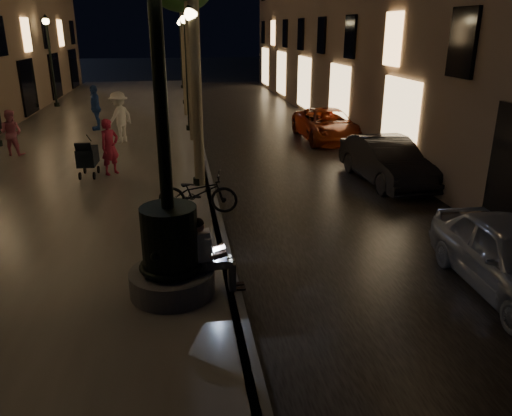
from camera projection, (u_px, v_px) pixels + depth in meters
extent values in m
plane|color=black|center=(198.00, 139.00, 20.57)|extent=(120.00, 120.00, 0.00)
cube|color=black|center=(269.00, 137.00, 21.00)|extent=(6.00, 45.00, 0.02)
cube|color=#69645D|center=(98.00, 140.00, 19.95)|extent=(8.00, 45.00, 0.20)
cube|color=#59595B|center=(198.00, 137.00, 20.53)|extent=(0.25, 45.00, 0.20)
cylinder|color=#59595B|center=(172.00, 281.00, 8.21)|extent=(1.40, 1.40, 0.40)
cylinder|color=black|center=(170.00, 240.00, 7.95)|extent=(0.90, 0.90, 1.10)
torus|color=black|center=(171.00, 265.00, 8.11)|extent=(1.04, 1.04, 0.10)
torus|color=black|center=(168.00, 216.00, 7.82)|extent=(0.89, 0.89, 0.09)
cylinder|color=black|center=(161.00, 103.00, 7.22)|extent=(0.20, 0.20, 3.20)
cube|color=gray|center=(205.00, 263.00, 8.19)|extent=(0.34, 0.23, 0.17)
cube|color=silver|center=(201.00, 246.00, 8.08)|extent=(0.42, 0.24, 0.53)
sphere|color=tan|center=(199.00, 226.00, 7.95)|extent=(0.20, 0.20, 0.20)
sphere|color=black|center=(198.00, 224.00, 7.94)|extent=(0.20, 0.20, 0.20)
cube|color=gray|center=(219.00, 265.00, 8.15)|extent=(0.43, 0.12, 0.13)
cube|color=gray|center=(219.00, 260.00, 8.30)|extent=(0.43, 0.12, 0.13)
cube|color=gray|center=(232.00, 277.00, 8.26)|extent=(0.12, 0.11, 0.48)
cube|color=gray|center=(231.00, 272.00, 8.42)|extent=(0.12, 0.11, 0.48)
cube|color=black|center=(238.00, 289.00, 8.35)|extent=(0.24, 0.09, 0.03)
cube|color=black|center=(237.00, 284.00, 8.51)|extent=(0.24, 0.09, 0.03)
cube|color=black|center=(220.00, 258.00, 8.20)|extent=(0.23, 0.31, 0.02)
cube|color=black|center=(211.00, 253.00, 8.15)|extent=(0.08, 0.31, 0.20)
cube|color=#A1C3E6|center=(212.00, 253.00, 8.15)|extent=(0.06, 0.28, 0.17)
cylinder|color=#6B604C|center=(197.00, 94.00, 13.11)|extent=(0.28, 0.28, 5.00)
cylinder|color=#6B604C|center=(191.00, 73.00, 18.67)|extent=(0.28, 0.28, 5.10)
cylinder|color=#6B604C|center=(185.00, 64.00, 24.26)|extent=(0.28, 0.28, 4.90)
cylinder|color=#6B604C|center=(184.00, 55.00, 29.80)|extent=(0.28, 0.28, 5.20)
cylinder|color=black|center=(198.00, 181.00, 13.92)|extent=(0.28, 0.28, 0.20)
cylinder|color=black|center=(195.00, 105.00, 13.20)|extent=(0.12, 0.12, 4.40)
sphere|color=#FFD88C|center=(191.00, 14.00, 12.44)|extent=(0.36, 0.36, 0.36)
cone|color=black|center=(191.00, 3.00, 12.35)|extent=(0.30, 0.30, 0.22)
cylinder|color=black|center=(190.00, 128.00, 21.35)|extent=(0.28, 0.28, 0.20)
cylinder|color=black|center=(187.00, 77.00, 20.63)|extent=(0.12, 0.12, 4.40)
sphere|color=#FFD88C|center=(185.00, 19.00, 19.87)|extent=(0.36, 0.36, 0.36)
cone|color=black|center=(184.00, 12.00, 19.78)|extent=(0.30, 0.30, 0.22)
cylinder|color=black|center=(185.00, 102.00, 28.78)|extent=(0.28, 0.28, 0.20)
cylinder|color=black|center=(184.00, 64.00, 28.07)|extent=(0.12, 0.12, 4.40)
sphere|color=#FFD88C|center=(182.00, 21.00, 27.30)|extent=(0.36, 0.36, 0.36)
cone|color=black|center=(181.00, 17.00, 27.21)|extent=(0.30, 0.30, 0.22)
cylinder|color=black|center=(183.00, 87.00, 36.21)|extent=(0.28, 0.28, 0.20)
cylinder|color=black|center=(181.00, 56.00, 35.50)|extent=(0.12, 0.12, 4.40)
sphere|color=#FFD88C|center=(180.00, 23.00, 34.73)|extent=(0.36, 0.36, 0.36)
cone|color=black|center=(180.00, 19.00, 34.64)|extent=(0.30, 0.30, 0.22)
cylinder|color=black|center=(57.00, 105.00, 27.75)|extent=(0.28, 0.28, 0.20)
cylinder|color=black|center=(52.00, 65.00, 27.03)|extent=(0.12, 0.12, 4.40)
sphere|color=#FFD88C|center=(46.00, 21.00, 26.27)|extent=(0.36, 0.36, 0.36)
cone|color=black|center=(45.00, 16.00, 26.18)|extent=(0.30, 0.30, 0.22)
cube|color=black|center=(87.00, 156.00, 14.50)|extent=(0.54, 0.85, 0.50)
cube|color=black|center=(83.00, 148.00, 14.02)|extent=(0.45, 0.21, 0.32)
cylinder|color=black|center=(80.00, 176.00, 14.34)|extent=(0.05, 0.22, 0.22)
cylinder|color=black|center=(94.00, 176.00, 14.38)|extent=(0.05, 0.22, 0.22)
cylinder|color=black|center=(85.00, 170.00, 14.96)|extent=(0.05, 0.22, 0.22)
cylinder|color=black|center=(99.00, 170.00, 15.00)|extent=(0.05, 0.22, 0.22)
cylinder|color=black|center=(89.00, 138.00, 14.76)|extent=(0.06, 0.50, 0.31)
imported|color=#9B9DA2|center=(512.00, 258.00, 8.50)|extent=(1.67, 3.80, 1.27)
imported|color=black|center=(386.00, 161.00, 14.61)|extent=(1.63, 4.10, 1.33)
imported|color=maroon|center=(328.00, 125.00, 20.13)|extent=(2.12, 4.53, 1.25)
imported|color=#C42745|center=(110.00, 147.00, 14.68)|extent=(0.71, 0.70, 1.65)
imported|color=pink|center=(11.00, 133.00, 16.92)|extent=(0.88, 0.76, 1.55)
imported|color=white|center=(119.00, 117.00, 18.83)|extent=(1.31, 1.40, 1.90)
imported|color=#2A4F9D|center=(95.00, 108.00, 21.16)|extent=(0.64, 1.16, 1.88)
imported|color=black|center=(198.00, 193.00, 11.69)|extent=(1.94, 0.93, 0.98)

